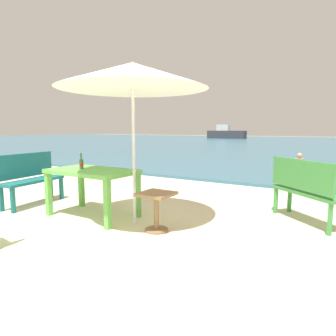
% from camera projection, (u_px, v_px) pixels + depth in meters
% --- Properties ---
extents(ground_plane, '(120.00, 120.00, 0.00)m').
position_uv_depth(ground_plane, '(54.00, 249.00, 3.44)').
color(ground_plane, beige).
extents(sea_water, '(120.00, 50.00, 0.08)m').
position_uv_depth(sea_water, '(316.00, 143.00, 28.69)').
color(sea_water, '#386B84').
rests_on(sea_water, ground_plane).
extents(picnic_table_green, '(1.40, 0.80, 0.76)m').
position_uv_depth(picnic_table_green, '(92.00, 176.00, 4.66)').
color(picnic_table_green, '#60B24C').
rests_on(picnic_table_green, ground_plane).
extents(beer_bottle_amber, '(0.07, 0.07, 0.26)m').
position_uv_depth(beer_bottle_amber, '(81.00, 163.00, 4.70)').
color(beer_bottle_amber, '#2D662D').
rests_on(beer_bottle_amber, picnic_table_green).
extents(patio_umbrella, '(2.10, 2.10, 2.30)m').
position_uv_depth(patio_umbrella, '(133.00, 76.00, 4.06)').
color(patio_umbrella, silver).
rests_on(patio_umbrella, ground_plane).
extents(side_table_wood, '(0.44, 0.44, 0.54)m').
position_uv_depth(side_table_wood, '(156.00, 206.00, 4.00)').
color(side_table_wood, olive).
rests_on(side_table_wood, ground_plane).
extents(bench_teal_center, '(0.53, 1.24, 0.95)m').
position_uv_depth(bench_teal_center, '(30.00, 176.00, 5.42)').
color(bench_teal_center, '#196066').
rests_on(bench_teal_center, ground_plane).
extents(bench_green_left, '(1.15, 1.05, 0.95)m').
position_uv_depth(bench_green_left, '(305.00, 187.00, 4.35)').
color(bench_green_left, '#3D8C42').
rests_on(bench_green_left, ground_plane).
extents(swimmer_person, '(0.34, 0.34, 0.41)m').
position_uv_depth(swimmer_person, '(299.00, 159.00, 11.35)').
color(swimmer_person, tan).
rests_on(swimmer_person, sea_water).
extents(boat_barge, '(5.48, 1.49, 1.99)m').
position_uv_depth(boat_barge, '(226.00, 133.00, 42.50)').
color(boat_barge, '#38383F').
rests_on(boat_barge, sea_water).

